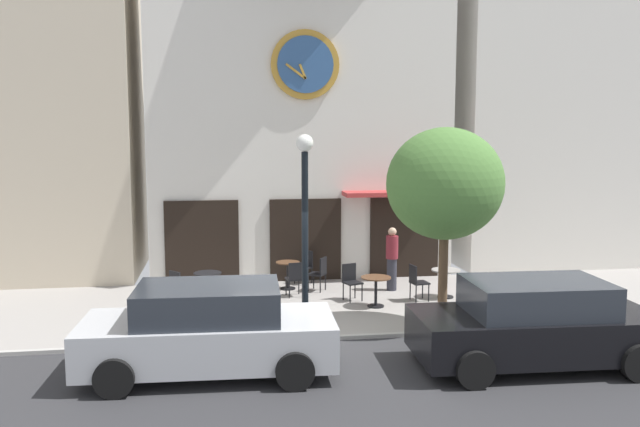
{
  "coord_description": "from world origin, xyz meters",
  "views": [
    {
      "loc": [
        -1.44,
        -12.54,
        4.14
      ],
      "look_at": [
        0.88,
        2.74,
        2.22
      ],
      "focal_mm": 36.81,
      "sensor_mm": 36.0,
      "label": 1
    }
  ],
  "objects_px": {
    "cafe_table_leftmost": "(376,285)",
    "cafe_chair_curbside": "(178,286)",
    "cafe_table_rightmost": "(208,281)",
    "cafe_table_near_door": "(288,271)",
    "parked_car_black": "(535,324)",
    "street_tree": "(445,184)",
    "street_lamp": "(305,231)",
    "cafe_chair_mid_row": "(305,264)",
    "cafe_chair_corner": "(320,271)",
    "cafe_chair_right_end": "(417,280)",
    "parked_car_silver": "(209,331)",
    "cafe_table_center_left": "(446,277)",
    "cafe_chair_under_awning": "(351,279)",
    "pedestrian_maroon": "(392,258)",
    "cafe_chair_by_entrance": "(295,276)"
  },
  "relations": [
    {
      "from": "cafe_table_near_door",
      "to": "cafe_chair_by_entrance",
      "type": "relative_size",
      "value": 0.82
    },
    {
      "from": "cafe_table_near_door",
      "to": "cafe_chair_corner",
      "type": "bearing_deg",
      "value": -23.45
    },
    {
      "from": "street_lamp",
      "to": "cafe_chair_corner",
      "type": "bearing_deg",
      "value": 76.0
    },
    {
      "from": "cafe_table_leftmost",
      "to": "cafe_chair_curbside",
      "type": "distance_m",
      "value": 4.68
    },
    {
      "from": "parked_car_black",
      "to": "cafe_table_near_door",
      "type": "bearing_deg",
      "value": 120.42
    },
    {
      "from": "parked_car_silver",
      "to": "cafe_chair_under_awning",
      "type": "bearing_deg",
      "value": 53.22
    },
    {
      "from": "cafe_chair_corner",
      "to": "pedestrian_maroon",
      "type": "bearing_deg",
      "value": -5.57
    },
    {
      "from": "street_tree",
      "to": "parked_car_silver",
      "type": "relative_size",
      "value": 0.97
    },
    {
      "from": "cafe_chair_curbside",
      "to": "cafe_chair_mid_row",
      "type": "bearing_deg",
      "value": 32.94
    },
    {
      "from": "street_tree",
      "to": "cafe_table_near_door",
      "type": "distance_m",
      "value": 5.5
    },
    {
      "from": "cafe_chair_mid_row",
      "to": "cafe_chair_corner",
      "type": "bearing_deg",
      "value": -75.03
    },
    {
      "from": "cafe_table_center_left",
      "to": "cafe_chair_right_end",
      "type": "distance_m",
      "value": 0.85
    },
    {
      "from": "cafe_chair_corner",
      "to": "street_tree",
      "type": "bearing_deg",
      "value": -59.13
    },
    {
      "from": "cafe_chair_curbside",
      "to": "cafe_table_near_door",
      "type": "bearing_deg",
      "value": 28.68
    },
    {
      "from": "street_tree",
      "to": "cafe_chair_corner",
      "type": "relative_size",
      "value": 4.72
    },
    {
      "from": "cafe_chair_right_end",
      "to": "parked_car_silver",
      "type": "bearing_deg",
      "value": -139.78
    },
    {
      "from": "cafe_chair_right_end",
      "to": "cafe_chair_mid_row",
      "type": "relative_size",
      "value": 1.0
    },
    {
      "from": "cafe_chair_corner",
      "to": "cafe_chair_under_awning",
      "type": "xyz_separation_m",
      "value": [
        0.63,
        -1.01,
        0.0
      ]
    },
    {
      "from": "cafe_table_rightmost",
      "to": "cafe_table_center_left",
      "type": "height_order",
      "value": "cafe_table_rightmost"
    },
    {
      "from": "cafe_table_leftmost",
      "to": "cafe_chair_corner",
      "type": "relative_size",
      "value": 0.8
    },
    {
      "from": "cafe_chair_right_end",
      "to": "cafe_table_near_door",
      "type": "bearing_deg",
      "value": 150.62
    },
    {
      "from": "cafe_chair_corner",
      "to": "cafe_chair_right_end",
      "type": "relative_size",
      "value": 1.0
    },
    {
      "from": "cafe_table_center_left",
      "to": "cafe_chair_corner",
      "type": "height_order",
      "value": "cafe_chair_corner"
    },
    {
      "from": "cafe_table_near_door",
      "to": "cafe_chair_by_entrance",
      "type": "bearing_deg",
      "value": -83.81
    },
    {
      "from": "cafe_table_near_door",
      "to": "parked_car_silver",
      "type": "bearing_deg",
      "value": -108.4
    },
    {
      "from": "cafe_table_rightmost",
      "to": "cafe_chair_curbside",
      "type": "xyz_separation_m",
      "value": [
        -0.67,
        -0.54,
        0.03
      ]
    },
    {
      "from": "cafe_chair_mid_row",
      "to": "cafe_chair_right_end",
      "type": "bearing_deg",
      "value": -43.29
    },
    {
      "from": "street_lamp",
      "to": "pedestrian_maroon",
      "type": "bearing_deg",
      "value": 48.35
    },
    {
      "from": "parked_car_silver",
      "to": "street_tree",
      "type": "bearing_deg",
      "value": 22.54
    },
    {
      "from": "cafe_chair_corner",
      "to": "cafe_chair_mid_row",
      "type": "distance_m",
      "value": 1.01
    },
    {
      "from": "street_lamp",
      "to": "cafe_chair_mid_row",
      "type": "height_order",
      "value": "street_lamp"
    },
    {
      "from": "cafe_table_leftmost",
      "to": "cafe_chair_curbside",
      "type": "bearing_deg",
      "value": 172.92
    },
    {
      "from": "cafe_table_leftmost",
      "to": "cafe_chair_right_end",
      "type": "height_order",
      "value": "cafe_chair_right_end"
    },
    {
      "from": "cafe_table_near_door",
      "to": "parked_car_black",
      "type": "height_order",
      "value": "parked_car_black"
    },
    {
      "from": "parked_car_black",
      "to": "street_tree",
      "type": "bearing_deg",
      "value": 108.44
    },
    {
      "from": "cafe_table_near_door",
      "to": "cafe_chair_curbside",
      "type": "relative_size",
      "value": 0.82
    },
    {
      "from": "cafe_chair_by_entrance",
      "to": "cafe_chair_corner",
      "type": "bearing_deg",
      "value": 36.25
    },
    {
      "from": "parked_car_black",
      "to": "cafe_chair_curbside",
      "type": "bearing_deg",
      "value": 143.04
    },
    {
      "from": "cafe_table_leftmost",
      "to": "cafe_chair_mid_row",
      "type": "height_order",
      "value": "cafe_chair_mid_row"
    },
    {
      "from": "cafe_table_leftmost",
      "to": "cafe_table_rightmost",
      "type": "bearing_deg",
      "value": 164.27
    },
    {
      "from": "cafe_table_rightmost",
      "to": "cafe_table_near_door",
      "type": "relative_size",
      "value": 0.98
    },
    {
      "from": "cafe_table_rightmost",
      "to": "cafe_chair_by_entrance",
      "type": "xyz_separation_m",
      "value": [
        2.17,
        0.09,
        0.03
      ]
    },
    {
      "from": "cafe_chair_corner",
      "to": "cafe_chair_by_entrance",
      "type": "relative_size",
      "value": 1.0
    },
    {
      "from": "cafe_chair_mid_row",
      "to": "cafe_chair_curbside",
      "type": "height_order",
      "value": "same"
    },
    {
      "from": "cafe_table_rightmost",
      "to": "cafe_chair_mid_row",
      "type": "relative_size",
      "value": 0.8
    },
    {
      "from": "pedestrian_maroon",
      "to": "parked_car_black",
      "type": "distance_m",
      "value": 5.96
    },
    {
      "from": "street_lamp",
      "to": "cafe_chair_mid_row",
      "type": "bearing_deg",
      "value": 82.68
    },
    {
      "from": "cafe_table_near_door",
      "to": "cafe_chair_corner",
      "type": "xyz_separation_m",
      "value": [
        0.81,
        -0.35,
        0.04
      ]
    },
    {
      "from": "cafe_table_center_left",
      "to": "cafe_chair_under_awning",
      "type": "xyz_separation_m",
      "value": [
        -2.41,
        0.13,
        0.01
      ]
    },
    {
      "from": "cafe_table_rightmost",
      "to": "cafe_table_center_left",
      "type": "xyz_separation_m",
      "value": [
        5.92,
        -0.53,
        0.01
      ]
    }
  ]
}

